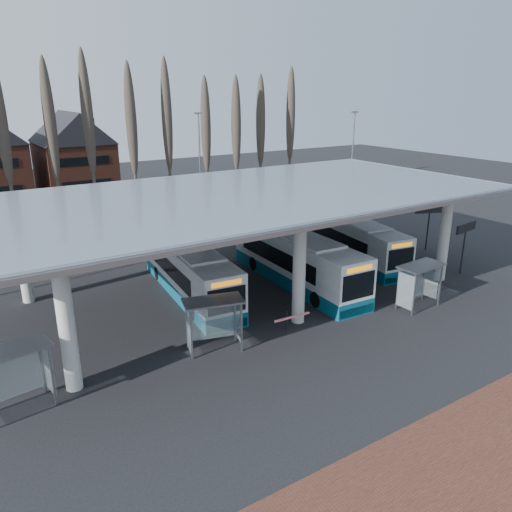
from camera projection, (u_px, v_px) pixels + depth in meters
ground at (327, 339)px, 25.57m from camera, size 140.00×140.00×0.00m
station_canopy at (245, 202)px, 30.15m from camera, size 32.00×16.00×6.34m
poplar_row at (112, 126)px, 49.11m from camera, size 45.10×1.10×14.50m
lamp_post_b at (200, 165)px, 47.70m from camera, size 0.80×0.16×10.17m
lamp_post_c at (352, 161)px, 50.10m from camera, size 0.80×0.16×10.17m
bus_1 at (189, 271)px, 30.85m from camera, size 3.63×11.67×3.19m
bus_2 at (296, 260)px, 32.63m from camera, size 3.20×12.24×3.37m
bus_3 at (351, 240)px, 37.37m from camera, size 4.01×11.35×3.09m
shelter_0 at (10, 365)px, 19.33m from camera, size 3.18×1.94×2.77m
shelter_1 at (213, 313)px, 24.08m from camera, size 3.12×2.10×2.65m
shelter_2 at (418, 276)px, 28.86m from camera, size 2.93×1.59×2.64m
info_sign_0 at (466, 231)px, 33.82m from camera, size 2.42×0.48×3.61m
info_sign_1 at (430, 213)px, 38.96m from camera, size 2.30×1.02×3.61m
barrier at (291, 318)px, 26.03m from camera, size 2.18×0.62×1.09m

